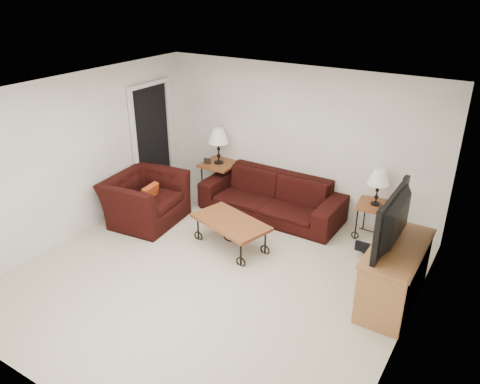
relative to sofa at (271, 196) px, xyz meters
name	(u,v)px	position (x,y,z in m)	size (l,w,h in m)	color
ground	(213,276)	(0.20, -2.02, -0.36)	(5.00, 5.00, 0.00)	beige
wall_back	(297,140)	(0.20, 0.48, 0.89)	(5.00, 0.02, 2.50)	white
wall_front	(43,298)	(0.20, -4.52, 0.89)	(5.00, 0.02, 2.50)	white
wall_left	(77,157)	(-2.30, -2.02, 0.89)	(0.02, 5.00, 2.50)	white
wall_right	(412,249)	(2.70, -2.02, 0.89)	(0.02, 5.00, 2.50)	white
ceiling	(208,96)	(0.20, -2.02, 2.14)	(5.00, 5.00, 0.00)	white
doorway	(153,142)	(-2.27, -0.37, 0.66)	(0.08, 0.94, 2.04)	black
sofa	(271,196)	(0.00, 0.00, 0.00)	(2.43, 0.95, 0.71)	black
side_table_left	(219,179)	(-1.20, 0.18, -0.03)	(0.60, 0.60, 0.65)	brown
side_table_right	(373,221)	(1.71, 0.18, -0.07)	(0.53, 0.53, 0.58)	brown
lamp_left	(219,146)	(-1.20, 0.18, 0.63)	(0.37, 0.37, 0.65)	black
lamp_right	(378,187)	(1.71, 0.18, 0.51)	(0.33, 0.33, 0.58)	black
photo_frame_left	(207,161)	(-1.35, 0.03, 0.35)	(0.13, 0.02, 0.11)	black
photo_frame_right	(383,208)	(1.86, 0.03, 0.27)	(0.12, 0.02, 0.10)	black
coffee_table	(231,234)	(-0.02, -1.24, -0.13)	(1.18, 0.64, 0.44)	brown
armchair	(145,199)	(-1.68, -1.29, 0.04)	(1.22, 1.06, 0.79)	black
throw_pillow	(149,196)	(-1.53, -1.34, 0.16)	(0.36, 0.09, 0.36)	#B53A17
tv_stand	(394,275)	(2.43, -1.27, 0.05)	(0.56, 1.34, 0.80)	#AF6641
television	(401,221)	(2.41, -1.27, 0.79)	(1.20, 0.16, 0.69)	black
backpack	(366,241)	(1.78, -0.37, -0.13)	(0.35, 0.26, 0.45)	black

